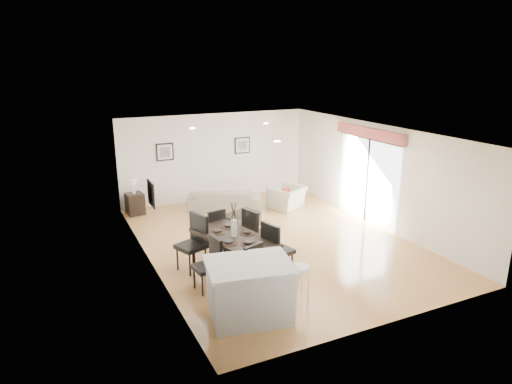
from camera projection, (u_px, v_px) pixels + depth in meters
name	position (u px, v px, depth m)	size (l,w,h in m)	color
ground	(275.00, 242.00, 11.14)	(8.00, 8.00, 0.00)	#B28049
wall_back	(216.00, 157.00, 14.23)	(6.00, 0.04, 2.70)	white
wall_front	(392.00, 250.00, 7.29)	(6.00, 0.04, 2.70)	white
wall_left	(148.00, 205.00, 9.52)	(0.04, 8.00, 2.70)	white
wall_right	(376.00, 175.00, 11.99)	(0.04, 8.00, 2.70)	white
ceiling	(276.00, 132.00, 10.38)	(6.00, 8.00, 0.02)	white
sofa	(224.00, 199.00, 13.44)	(2.12, 0.83, 0.62)	gray
armchair	(287.00, 197.00, 13.58)	(1.00, 0.88, 0.65)	beige
courtyard_plant_a	(474.00, 208.00, 12.65)	(0.57, 0.50, 0.63)	#37622A
courtyard_plant_b	(412.00, 184.00, 14.86)	(0.40, 0.40, 0.72)	#37622A
dining_table	(234.00, 240.00, 9.35)	(1.43, 2.12, 0.81)	black
dining_chair_wnear	(211.00, 261.00, 8.70)	(0.52, 0.52, 1.05)	black
dining_chair_wfar	(195.00, 239.00, 9.54)	(0.69, 0.69, 1.19)	black
dining_chair_enear	(275.00, 246.00, 9.21)	(0.63, 0.63, 1.15)	black
dining_chair_efar	(254.00, 231.00, 10.05)	(0.64, 0.64, 1.15)	black
dining_chair_head	(258.00, 270.00, 8.34)	(0.60, 0.60, 1.04)	black
dining_chair_foot	(215.00, 228.00, 10.45)	(0.54, 0.54, 1.02)	black
vase	(234.00, 223.00, 9.25)	(0.89, 1.39, 0.73)	white
coffee_table	(241.00, 220.00, 12.03)	(0.97, 0.58, 0.39)	black
side_table	(135.00, 204.00, 13.02)	(0.46, 0.46, 0.62)	black
table_lamp	(134.00, 185.00, 12.86)	(0.21, 0.21, 0.40)	white
cushion	(286.00, 193.00, 13.41)	(0.27, 0.08, 0.27)	#A92415
kitchen_island	(249.00, 290.00, 7.76)	(1.62, 1.36, 1.01)	silver
bar_stool	(300.00, 271.00, 8.13)	(0.34, 0.34, 0.75)	white
framed_print_back_left	(165.00, 152.00, 13.46)	(0.52, 0.04, 0.52)	black
framed_print_back_right	(242.00, 145.00, 14.49)	(0.52, 0.04, 0.52)	black
framed_print_left_wall	(151.00, 194.00, 9.28)	(0.04, 0.52, 0.52)	black
sliding_door	(368.00, 161.00, 12.15)	(0.12, 2.70, 2.57)	white
courtyard	(437.00, 172.00, 14.17)	(6.00, 6.00, 2.00)	gray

